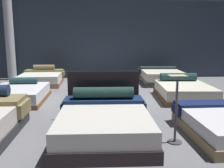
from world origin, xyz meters
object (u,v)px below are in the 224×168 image
Objects in this scene: bed_8 at (161,77)px; support_pillar at (10,40)px; bed_4 at (102,91)px; bed_6 at (42,78)px; bed_5 at (184,91)px; bed_3 at (18,94)px; bed_1 at (104,121)px; price_sign at (176,117)px; bed_7 at (102,79)px.

support_pillar reaches higher than bed_8.
bed_4 is 3.62m from bed_6.
support_pillar is at bearing 138.87° from bed_6.
bed_3 is at bearing -176.40° from bed_5.
bed_6 is (0.02, 2.75, 0.03)m from bed_3.
bed_4 is at bearing -1.22° from bed_3.
support_pillar is (-6.40, 1.24, 1.49)m from bed_8.
bed_1 is at bearing -112.72° from bed_8.
price_sign is (-1.23, -5.82, 0.19)m from bed_8.
bed_8 is at bearing 66.33° from bed_1.
bed_5 is 3.35m from price_sign.
price_sign is (-1.22, -3.11, 0.22)m from bed_5.
bed_3 reaches higher than bed_7.
bed_1 is 1.05× the size of bed_5.
bed_6 is at bearing -179.59° from bed_7.
bed_5 is at bearing -48.31° from bed_7.
bed_3 is 4.58m from support_pillar.
bed_5 reaches higher than bed_8.
support_pillar reaches higher than bed_3.
bed_5 is at bearing -31.69° from support_pillar.
bed_4 is (-0.01, 2.68, 0.00)m from bed_1.
support_pillar is at bearing 126.25° from price_sign.
bed_1 is at bearing 162.65° from price_sign.
bed_7 is at bearing -2.15° from bed_6.
bed_4 is 1.01× the size of bed_8.
bed_3 is at bearing -177.81° from bed_4.
support_pillar reaches higher than bed_4.
bed_1 is at bearing -90.23° from bed_7.
price_sign is at bearing -100.62° from bed_8.
support_pillar is (-3.98, 6.68, 1.48)m from bed_1.
bed_8 is at bearing 0.46° from bed_7.
bed_5 is 5.50m from bed_6.
bed_3 is 0.97× the size of bed_8.
bed_6 reaches higher than bed_5.
support_pillar reaches higher than bed_1.
bed_6 is (-4.80, 2.68, 0.00)m from bed_5.
bed_7 is 0.96× the size of bed_8.
bed_5 is at bearing -0.71° from bed_3.
bed_7 is 0.57× the size of support_pillar.
bed_6 is at bearing -178.29° from bed_8.
bed_1 is 3.65m from bed_5.
bed_8 is 5.95m from price_sign.
support_pillar is at bearing 151.08° from bed_5.
bed_4 is at bearing -175.90° from bed_5.
price_sign is at bearing -41.67° from bed_3.
price_sign reaches higher than bed_5.
bed_5 is 7.67m from support_pillar.
bed_3 is 2.75m from bed_6.
bed_3 is at bearing -92.96° from bed_6.
bed_4 is at bearing -51.55° from bed_6.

